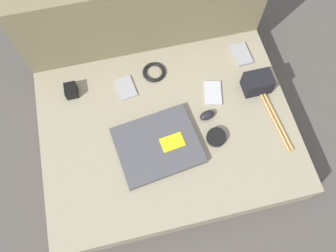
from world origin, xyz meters
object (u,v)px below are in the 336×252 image
at_px(charger_brick, 71,91).
at_px(phone_small, 126,88).
at_px(laptop, 158,145).
at_px(camera_pouch, 257,83).
at_px(computer_mouse, 207,115).
at_px(phone_black, 242,54).
at_px(phone_silver, 213,93).
at_px(speaker_puck, 216,137).

bearing_deg(charger_brick, phone_small, -7.42).
height_order(laptop, camera_pouch, camera_pouch).
bearing_deg(laptop, phone_small, 97.24).
relative_size(computer_mouse, camera_pouch, 0.62).
xyz_separation_m(computer_mouse, charger_brick, (-0.52, 0.23, 0.01)).
distance_m(computer_mouse, phone_small, 0.36).
bearing_deg(charger_brick, phone_black, 1.46).
height_order(phone_silver, phone_black, phone_black).
distance_m(computer_mouse, camera_pouch, 0.25).
xyz_separation_m(laptop, charger_brick, (-0.30, 0.31, 0.01)).
xyz_separation_m(computer_mouse, speaker_puck, (0.01, -0.10, -0.00)).
distance_m(phone_black, phone_small, 0.53).
bearing_deg(phone_silver, charger_brick, 179.36).
xyz_separation_m(computer_mouse, phone_small, (-0.30, 0.21, -0.01)).
xyz_separation_m(phone_silver, charger_brick, (-0.57, 0.14, 0.02)).
xyz_separation_m(laptop, speaker_puck, (0.23, -0.02, -0.00)).
distance_m(laptop, computer_mouse, 0.23).
relative_size(phone_silver, phone_black, 1.07).
height_order(computer_mouse, speaker_puck, computer_mouse).
bearing_deg(phone_small, computer_mouse, -42.50).
relative_size(camera_pouch, charger_brick, 1.87).
relative_size(computer_mouse, charger_brick, 1.15).
xyz_separation_m(computer_mouse, camera_pouch, (0.24, 0.08, 0.02)).
height_order(computer_mouse, phone_black, computer_mouse).
height_order(camera_pouch, charger_brick, camera_pouch).
distance_m(phone_small, charger_brick, 0.23).
xyz_separation_m(speaker_puck, phone_silver, (0.04, 0.20, -0.01)).
bearing_deg(camera_pouch, phone_small, 167.08).
bearing_deg(phone_silver, phone_black, 54.02).
xyz_separation_m(laptop, phone_black, (0.45, 0.33, -0.01)).
relative_size(phone_small, camera_pouch, 0.99).
relative_size(computer_mouse, phone_silver, 0.56).
xyz_separation_m(speaker_puck, camera_pouch, (0.23, 0.18, 0.03)).
height_order(laptop, phone_black, laptop).
relative_size(speaker_puck, phone_silver, 0.63).
bearing_deg(laptop, phone_silver, 25.25).
height_order(speaker_puck, phone_black, speaker_puck).
bearing_deg(computer_mouse, laptop, -172.77).
distance_m(laptop, charger_brick, 0.43).
relative_size(speaker_puck, charger_brick, 1.29).
relative_size(speaker_puck, phone_black, 0.68).
bearing_deg(speaker_puck, computer_mouse, 95.70).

